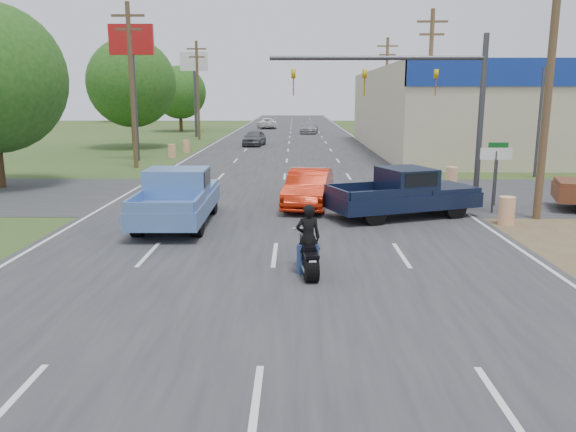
{
  "coord_description": "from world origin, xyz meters",
  "views": [
    {
      "loc": [
        0.56,
        -7.35,
        4.41
      ],
      "look_at": [
        0.39,
        7.28,
        1.3
      ],
      "focal_mm": 35.0,
      "sensor_mm": 36.0,
      "label": 1
    }
  ],
  "objects_px": {
    "red_convertible": "(309,188)",
    "rider": "(308,242)",
    "navy_pickup": "(406,192)",
    "motorcycle": "(308,257)",
    "distant_car_silver": "(309,127)",
    "blue_pickup": "(178,196)",
    "distant_car_white": "(267,123)",
    "distant_car_grey": "(254,138)"
  },
  "relations": [
    {
      "from": "distant_car_white",
      "to": "red_convertible",
      "type": "bearing_deg",
      "value": 86.93
    },
    {
      "from": "distant_car_white",
      "to": "motorcycle",
      "type": "bearing_deg",
      "value": 86.13
    },
    {
      "from": "navy_pickup",
      "to": "distant_car_silver",
      "type": "relative_size",
      "value": 1.18
    },
    {
      "from": "motorcycle",
      "to": "navy_pickup",
      "type": "relative_size",
      "value": 0.35
    },
    {
      "from": "navy_pickup",
      "to": "distant_car_white",
      "type": "relative_size",
      "value": 1.14
    },
    {
      "from": "motorcycle",
      "to": "rider",
      "type": "bearing_deg",
      "value": 90.0
    },
    {
      "from": "navy_pickup",
      "to": "distant_car_silver",
      "type": "height_order",
      "value": "navy_pickup"
    },
    {
      "from": "blue_pickup",
      "to": "distant_car_white",
      "type": "height_order",
      "value": "blue_pickup"
    },
    {
      "from": "navy_pickup",
      "to": "rider",
      "type": "bearing_deg",
      "value": -49.24
    },
    {
      "from": "red_convertible",
      "to": "blue_pickup",
      "type": "height_order",
      "value": "blue_pickup"
    },
    {
      "from": "navy_pickup",
      "to": "distant_car_grey",
      "type": "relative_size",
      "value": 1.42
    },
    {
      "from": "blue_pickup",
      "to": "distant_car_silver",
      "type": "height_order",
      "value": "blue_pickup"
    },
    {
      "from": "blue_pickup",
      "to": "motorcycle",
      "type": "bearing_deg",
      "value": -53.49
    },
    {
      "from": "distant_car_silver",
      "to": "motorcycle",
      "type": "bearing_deg",
      "value": -85.89
    },
    {
      "from": "navy_pickup",
      "to": "distant_car_grey",
      "type": "bearing_deg",
      "value": 173.52
    },
    {
      "from": "navy_pickup",
      "to": "distant_car_grey",
      "type": "xyz_separation_m",
      "value": [
        -7.87,
        31.01,
        -0.21
      ]
    },
    {
      "from": "rider",
      "to": "blue_pickup",
      "type": "height_order",
      "value": "blue_pickup"
    },
    {
      "from": "red_convertible",
      "to": "distant_car_grey",
      "type": "height_order",
      "value": "red_convertible"
    },
    {
      "from": "red_convertible",
      "to": "rider",
      "type": "xyz_separation_m",
      "value": [
        -0.24,
        -8.91,
        0.09
      ]
    },
    {
      "from": "red_convertible",
      "to": "distant_car_silver",
      "type": "bearing_deg",
      "value": 97.3
    },
    {
      "from": "distant_car_white",
      "to": "distant_car_silver",
      "type": "bearing_deg",
      "value": 109.99
    },
    {
      "from": "motorcycle",
      "to": "distant_car_white",
      "type": "distance_m",
      "value": 67.0
    },
    {
      "from": "distant_car_grey",
      "to": "distant_car_white",
      "type": "distance_m",
      "value": 28.77
    },
    {
      "from": "rider",
      "to": "distant_car_silver",
      "type": "bearing_deg",
      "value": -98.19
    },
    {
      "from": "motorcycle",
      "to": "red_convertible",
      "type": "bearing_deg",
      "value": 81.79
    },
    {
      "from": "blue_pickup",
      "to": "distant_car_silver",
      "type": "distance_m",
      "value": 50.36
    },
    {
      "from": "red_convertible",
      "to": "distant_car_silver",
      "type": "relative_size",
      "value": 0.92
    },
    {
      "from": "distant_car_grey",
      "to": "distant_car_silver",
      "type": "relative_size",
      "value": 0.84
    },
    {
      "from": "navy_pickup",
      "to": "motorcycle",
      "type": "bearing_deg",
      "value": -49.04
    },
    {
      "from": "motorcycle",
      "to": "distant_car_grey",
      "type": "height_order",
      "value": "distant_car_grey"
    },
    {
      "from": "motorcycle",
      "to": "blue_pickup",
      "type": "distance_m",
      "value": 7.37
    },
    {
      "from": "distant_car_silver",
      "to": "blue_pickup",
      "type": "bearing_deg",
      "value": -91.14
    },
    {
      "from": "red_convertible",
      "to": "rider",
      "type": "distance_m",
      "value": 8.91
    },
    {
      "from": "rider",
      "to": "blue_pickup",
      "type": "distance_m",
      "value": 7.31
    },
    {
      "from": "motorcycle",
      "to": "rider",
      "type": "height_order",
      "value": "rider"
    },
    {
      "from": "red_convertible",
      "to": "distant_car_silver",
      "type": "distance_m",
      "value": 46.92
    },
    {
      "from": "blue_pickup",
      "to": "navy_pickup",
      "type": "distance_m",
      "value": 8.37
    },
    {
      "from": "red_convertible",
      "to": "navy_pickup",
      "type": "xyz_separation_m",
      "value": [
        3.58,
        -1.88,
        0.17
      ]
    },
    {
      "from": "blue_pickup",
      "to": "navy_pickup",
      "type": "xyz_separation_m",
      "value": [
        8.27,
        1.23,
        -0.06
      ]
    },
    {
      "from": "distant_car_silver",
      "to": "navy_pickup",
      "type": "bearing_deg",
      "value": -81.62
    },
    {
      "from": "rider",
      "to": "navy_pickup",
      "type": "xyz_separation_m",
      "value": [
        3.82,
        7.03,
        0.08
      ]
    },
    {
      "from": "blue_pickup",
      "to": "rider",
      "type": "bearing_deg",
      "value": -53.3
    }
  ]
}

